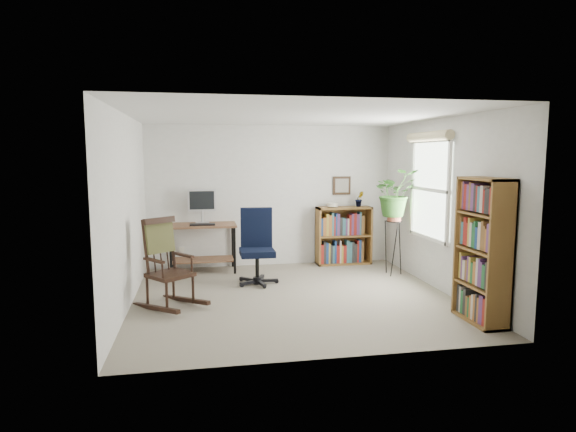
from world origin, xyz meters
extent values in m
cube|color=gray|center=(0.00, 0.00, 0.00)|extent=(4.20, 4.00, 0.00)
cube|color=silver|center=(0.00, 0.00, 2.40)|extent=(4.20, 4.00, 0.00)
cube|color=silver|center=(0.00, 2.00, 1.20)|extent=(4.20, 0.00, 2.40)
cube|color=silver|center=(0.00, -2.00, 1.20)|extent=(4.20, 0.00, 2.40)
cube|color=silver|center=(-2.10, 0.00, 1.20)|extent=(0.00, 4.00, 2.40)
cube|color=silver|center=(2.10, 0.00, 1.20)|extent=(0.00, 4.00, 2.40)
cube|color=black|center=(-1.18, 1.58, 0.79)|extent=(0.40, 0.15, 0.02)
imported|color=#2B5C20|center=(1.80, 0.93, 1.67)|extent=(1.69, 1.88, 1.46)
imported|color=#2B5C20|center=(1.53, 1.83, 1.06)|extent=(0.13, 0.24, 0.11)
camera|label=1|loc=(-1.19, -6.16, 1.88)|focal=30.00mm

